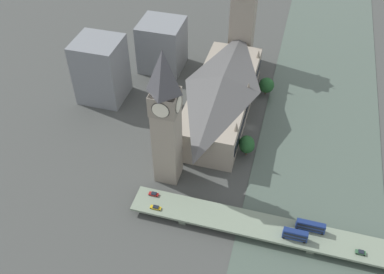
% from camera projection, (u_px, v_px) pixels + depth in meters
% --- Properties ---
extents(ground_plane, '(600.00, 600.00, 0.00)m').
position_uv_depth(ground_plane, '(250.00, 127.00, 229.18)').
color(ground_plane, '#424442').
extents(river_water, '(61.05, 360.00, 0.30)m').
position_uv_depth(river_water, '(319.00, 140.00, 221.93)').
color(river_water, '#47564C').
rests_on(river_water, ground_plane).
extents(parliament_hall, '(29.89, 85.63, 24.43)m').
position_uv_depth(parliament_hall, '(222.00, 95.00, 229.99)').
color(parliament_hall, gray).
rests_on(parliament_hall, ground_plane).
extents(clock_tower, '(11.99, 11.99, 69.10)m').
position_uv_depth(clock_tower, '(166.00, 117.00, 179.38)').
color(clock_tower, gray).
rests_on(clock_tower, ground_plane).
extents(victoria_tower, '(14.02, 14.02, 57.97)m').
position_uv_depth(victoria_tower, '(243.00, 23.00, 257.74)').
color(victoria_tower, gray).
rests_on(victoria_tower, ground_plane).
extents(road_bridge, '(154.09, 13.19, 4.24)m').
position_uv_depth(road_bridge, '(312.00, 238.00, 174.52)').
color(road_bridge, '#5D6A59').
rests_on(road_bridge, ground_plane).
extents(double_decker_bus_lead, '(10.05, 2.65, 4.94)m').
position_uv_depth(double_decker_bus_lead, '(295.00, 235.00, 171.54)').
color(double_decker_bus_lead, navy).
rests_on(double_decker_bus_lead, road_bridge).
extents(double_decker_bus_rear, '(11.92, 2.47, 4.78)m').
position_uv_depth(double_decker_bus_rear, '(311.00, 226.00, 174.64)').
color(double_decker_bus_rear, navy).
rests_on(double_decker_bus_rear, road_bridge).
extents(car_northbound_lead, '(4.45, 1.85, 1.36)m').
position_uv_depth(car_northbound_lead, '(154.00, 194.00, 189.41)').
color(car_northbound_lead, maroon).
rests_on(car_northbound_lead, road_bridge).
extents(car_northbound_mid, '(4.79, 1.75, 1.34)m').
position_uv_depth(car_northbound_mid, '(156.00, 207.00, 184.01)').
color(car_northbound_mid, gold).
rests_on(car_northbound_mid, road_bridge).
extents(car_southbound_mid, '(3.93, 1.85, 1.38)m').
position_uv_depth(car_southbound_mid, '(361.00, 252.00, 167.92)').
color(car_southbound_mid, '#2D5638').
rests_on(car_southbound_mid, road_bridge).
extents(city_block_west, '(25.59, 24.69, 30.47)m').
position_uv_depth(city_block_west, '(162.00, 45.00, 261.65)').
color(city_block_west, slate).
rests_on(city_block_west, ground_plane).
extents(city_block_center, '(24.79, 23.65, 35.99)m').
position_uv_depth(city_block_center, '(101.00, 70.00, 237.38)').
color(city_block_center, slate).
rests_on(city_block_center, ground_plane).
extents(tree_embankment_near, '(8.86, 8.86, 10.84)m').
position_uv_depth(tree_embankment_near, '(266.00, 85.00, 246.28)').
color(tree_embankment_near, brown).
rests_on(tree_embankment_near, ground_plane).
extents(tree_embankment_mid, '(7.51, 7.51, 9.92)m').
position_uv_depth(tree_embankment_mid, '(247.00, 146.00, 210.08)').
color(tree_embankment_mid, brown).
rests_on(tree_embankment_mid, ground_plane).
extents(tree_embankment_far, '(7.84, 7.84, 10.28)m').
position_uv_depth(tree_embankment_far, '(247.00, 143.00, 211.04)').
color(tree_embankment_far, brown).
rests_on(tree_embankment_far, ground_plane).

